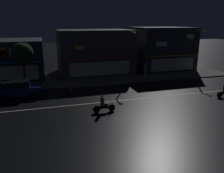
% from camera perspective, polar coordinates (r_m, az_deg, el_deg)
% --- Properties ---
extents(ground_plane, '(140.00, 140.00, 0.00)m').
position_cam_1_polar(ground_plane, '(22.21, 3.24, -3.40)').
color(ground_plane, black).
extents(lane_divider_stripe, '(34.20, 0.16, 0.01)m').
position_cam_1_polar(lane_divider_stripe, '(22.21, 3.24, -3.39)').
color(lane_divider_stripe, beige).
rests_on(lane_divider_stripe, ground).
extents(sidewalk_far, '(36.00, 3.85, 0.14)m').
position_cam_1_polar(sidewalk_far, '(29.20, -1.83, 1.39)').
color(sidewalk_far, '#5B5954').
rests_on(sidewalk_far, ground).
extents(storefront_left_block, '(8.57, 8.22, 6.52)m').
position_cam_1_polar(storefront_left_block, '(38.10, 11.83, 9.26)').
color(storefront_left_block, '#383A3F').
rests_on(storefront_left_block, ground).
extents(storefront_center_block, '(7.17, 8.12, 5.04)m').
position_cam_1_polar(storefront_center_block, '(33.81, -22.71, 6.37)').
color(storefront_center_block, '#2D333D').
rests_on(storefront_center_block, ground).
extents(storefront_right_block, '(10.33, 7.62, 6.24)m').
position_cam_1_polar(storefront_right_block, '(34.07, -4.35, 8.59)').
color(storefront_right_block, '#56514C').
rests_on(storefront_right_block, ground).
extents(streetlamp_west, '(0.44, 1.64, 6.04)m').
position_cam_1_polar(streetlamp_west, '(29.30, 4.62, 8.77)').
color(streetlamp_west, '#47494C').
rests_on(streetlamp_west, sidewalk_far).
extents(streetlamp_mid, '(0.44, 1.64, 6.14)m').
position_cam_1_polar(streetlamp_mid, '(33.75, 20.25, 8.85)').
color(streetlamp_mid, '#47494C').
rests_on(streetlamp_mid, sidewalk_far).
extents(pedestrian_on_sidewalk, '(0.40, 0.40, 1.92)m').
position_cam_1_polar(pedestrian_on_sidewalk, '(30.66, 8.20, 3.75)').
color(pedestrian_on_sidewalk, gray).
rests_on(pedestrian_on_sidewalk, sidewalk_far).
extents(street_tree, '(2.50, 2.50, 4.89)m').
position_cam_1_polar(street_tree, '(28.39, -21.29, 7.52)').
color(street_tree, '#473323').
rests_on(street_tree, sidewalk_far).
extents(parked_car_near_kerb, '(4.30, 1.98, 1.67)m').
position_cam_1_polar(parked_car_near_kerb, '(24.69, -22.22, -0.50)').
color(parked_car_near_kerb, navy).
rests_on(parked_car_near_kerb, ground).
extents(motorcycle_following, '(1.90, 0.60, 1.52)m').
position_cam_1_polar(motorcycle_following, '(19.14, -2.11, -4.53)').
color(motorcycle_following, black).
rests_on(motorcycle_following, ground).
extents(traffic_cone, '(0.36, 0.36, 0.55)m').
position_cam_1_polar(traffic_cone, '(26.07, -10.05, -0.12)').
color(traffic_cone, orange).
rests_on(traffic_cone, ground).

